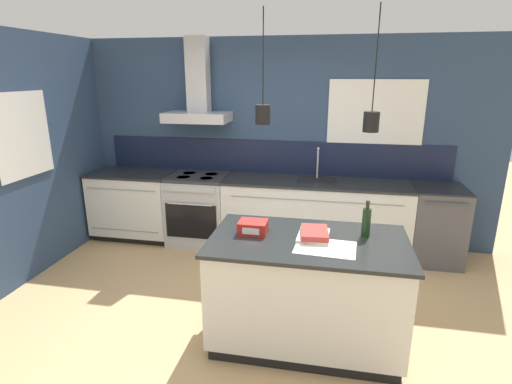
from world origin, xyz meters
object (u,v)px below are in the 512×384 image
dishwasher (436,224)px  bottle_on_island (366,221)px  oven_range (199,209)px  book_stack (314,234)px  red_supply_box (253,227)px

dishwasher → bottle_on_island: size_ratio=3.09×
oven_range → dishwasher: bearing=0.1°
book_stack → bottle_on_island: bearing=16.9°
dishwasher → book_stack: 2.27m
oven_range → book_stack: bearing=-48.1°
oven_range → red_supply_box: (1.08, -1.75, 0.51)m
book_stack → red_supply_box: bearing=179.6°
book_stack → red_supply_box: red_supply_box is taller
dishwasher → book_stack: (-1.35, -1.76, 0.49)m
bottle_on_island → red_supply_box: bottle_on_island is taller
oven_range → book_stack: (1.57, -1.75, 0.49)m
oven_range → book_stack: 2.40m
oven_range → bottle_on_island: (1.97, -1.63, 0.58)m
red_supply_box → bottle_on_island: bearing=7.6°
book_stack → red_supply_box: size_ratio=1.49×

